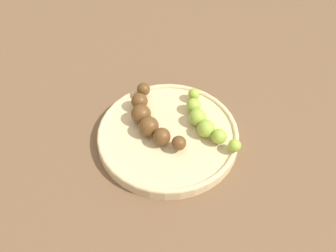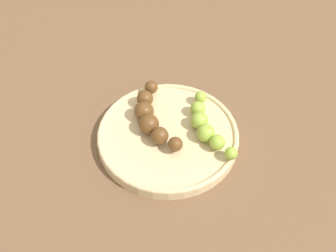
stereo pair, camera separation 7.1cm
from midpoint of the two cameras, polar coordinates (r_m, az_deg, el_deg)
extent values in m
plane|color=brown|center=(0.74, -2.75, -2.09)|extent=(2.40, 2.40, 0.00)
cylinder|color=#D1B784|center=(0.73, -2.77, -1.65)|extent=(0.25, 0.25, 0.02)
torus|color=#D1B784|center=(0.73, -2.80, -1.20)|extent=(0.25, 0.25, 0.01)
sphere|color=#8CAD38|center=(0.77, 1.04, 4.39)|extent=(0.02, 0.02, 0.02)
sphere|color=#8CAD38|center=(0.75, 0.91, 2.77)|extent=(0.03, 0.03, 0.03)
sphere|color=#8CAD38|center=(0.73, 1.41, 1.09)|extent=(0.03, 0.03, 0.03)
sphere|color=#8CAD38|center=(0.71, 2.55, -0.52)|extent=(0.03, 0.03, 0.03)
sphere|color=#8CAD38|center=(0.70, 4.29, -1.90)|extent=(0.03, 0.03, 0.03)
sphere|color=#8CAD38|center=(0.69, 6.48, -2.92)|extent=(0.02, 0.02, 0.02)
sphere|color=#593819|center=(0.78, -6.09, 5.02)|extent=(0.03, 0.03, 0.03)
sphere|color=#593819|center=(0.76, -6.74, 3.32)|extent=(0.03, 0.03, 0.03)
sphere|color=#593819|center=(0.73, -6.59, 1.51)|extent=(0.04, 0.04, 0.04)
sphere|color=#593819|center=(0.71, -5.60, -0.22)|extent=(0.04, 0.04, 0.04)
sphere|color=#593819|center=(0.70, -3.82, -1.66)|extent=(0.03, 0.03, 0.03)
sphere|color=#593819|center=(0.69, -1.41, -2.60)|extent=(0.03, 0.03, 0.03)
camera|label=1|loc=(0.04, -92.87, -3.28)|focal=43.26mm
camera|label=2|loc=(0.04, 87.13, 3.28)|focal=43.26mm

